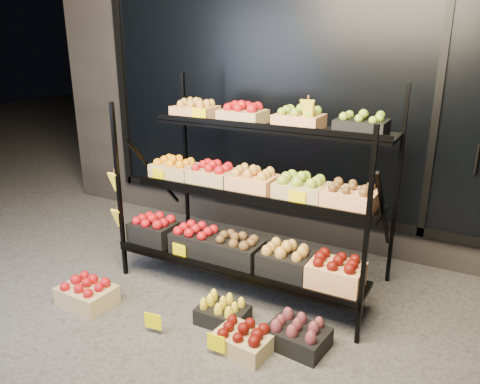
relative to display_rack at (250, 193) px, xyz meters
The scene contains 9 objects.
ground 0.99m from the display_rack, 88.54° to the right, with size 24.00×24.00×0.00m, color #514F4C.
building 2.21m from the display_rack, 89.55° to the left, with size 6.00×2.08×3.50m.
display_rack is the anchor object (origin of this frame).
tag_floor_a 1.26m from the display_rack, 103.63° to the right, with size 0.13×0.01×0.12m, color #F7DE00.
tag_floor_b 1.27m from the display_rack, 74.80° to the right, with size 0.13×0.01×0.12m, color #F7DE00.
floor_crate_left 1.50m from the display_rack, 135.47° to the right, with size 0.42×0.32×0.21m.
floor_crate_midleft 0.96m from the display_rack, 79.87° to the right, with size 0.36×0.26×0.19m.
floor_crate_midright 1.17m from the display_rack, 65.31° to the right, with size 0.39×0.31×0.19m.
floor_crate_right 1.18m from the display_rack, 43.07° to the right, with size 0.43×0.34×0.20m.
Camera 1 is at (1.61, -2.57, 1.98)m, focal length 35.00 mm.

